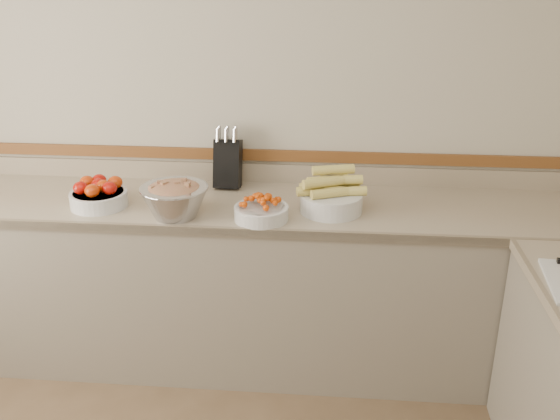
# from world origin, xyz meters

# --- Properties ---
(back_wall) EXTENTS (4.00, 0.00, 4.00)m
(back_wall) POSITION_xyz_m (0.00, 2.00, 1.30)
(back_wall) COLOR #B5AB95
(back_wall) RESTS_ON ground_plane
(counter_back) EXTENTS (4.00, 0.65, 1.08)m
(counter_back) POSITION_xyz_m (0.00, 1.68, 0.45)
(counter_back) COLOR gray
(counter_back) RESTS_ON ground_plane
(knife_block) EXTENTS (0.14, 0.17, 0.33)m
(knife_block) POSITION_xyz_m (0.03, 1.90, 1.03)
(knife_block) COLOR black
(knife_block) RESTS_ON counter_back
(tomato_bowl) EXTENTS (0.28, 0.28, 0.14)m
(tomato_bowl) POSITION_xyz_m (-0.55, 1.57, 0.96)
(tomato_bowl) COLOR silver
(tomato_bowl) RESTS_ON counter_back
(cherry_tomato_bowl) EXTENTS (0.25, 0.25, 0.14)m
(cherry_tomato_bowl) POSITION_xyz_m (0.25, 1.47, 0.95)
(cherry_tomato_bowl) COLOR silver
(cherry_tomato_bowl) RESTS_ON counter_back
(corn_bowl) EXTENTS (0.33, 0.30, 0.22)m
(corn_bowl) POSITION_xyz_m (0.57, 1.60, 0.97)
(corn_bowl) COLOR silver
(corn_bowl) RESTS_ON counter_back
(rhubarb_bowl) EXTENTS (0.32, 0.32, 0.18)m
(rhubarb_bowl) POSITION_xyz_m (-0.15, 1.47, 0.99)
(rhubarb_bowl) COLOR #B2B2BA
(rhubarb_bowl) RESTS_ON counter_back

